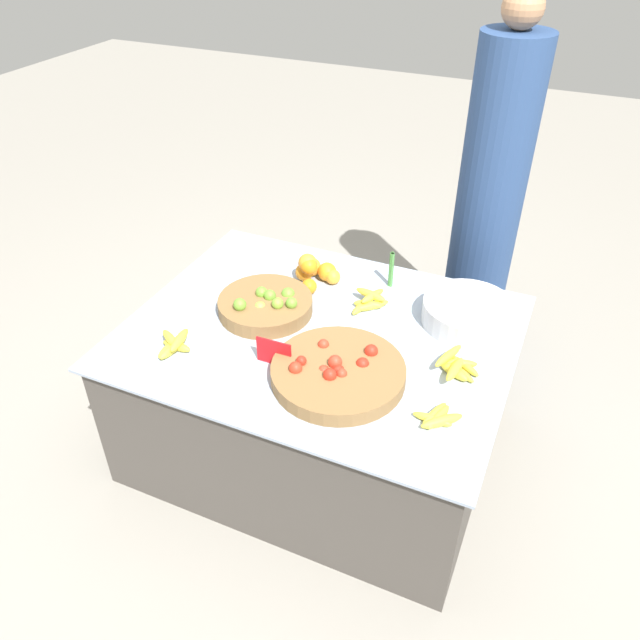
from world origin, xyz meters
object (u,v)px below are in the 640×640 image
lime_bowl (266,305)px  tomato_basket (338,372)px  vendor_person (489,205)px  price_sign (274,352)px  metal_bowl (468,313)px

lime_bowl → tomato_basket: size_ratio=0.80×
lime_bowl → vendor_person: (0.67, 0.95, 0.15)m
tomato_basket → price_sign: bearing=-175.6°
metal_bowl → vendor_person: bearing=96.7°
tomato_basket → metal_bowl: (0.33, 0.51, 0.02)m
metal_bowl → lime_bowl: bearing=-161.3°
vendor_person → metal_bowl: bearing=-83.3°
metal_bowl → price_sign: (-0.57, -0.53, 0.01)m
lime_bowl → metal_bowl: lime_bowl is taller
price_sign → lime_bowl: bearing=121.6°
lime_bowl → metal_bowl: 0.80m
metal_bowl → vendor_person: (-0.08, 0.69, 0.14)m
price_sign → tomato_basket: bearing=2.6°
lime_bowl → metal_bowl: size_ratio=1.07×
lime_bowl → price_sign: bearing=-56.7°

